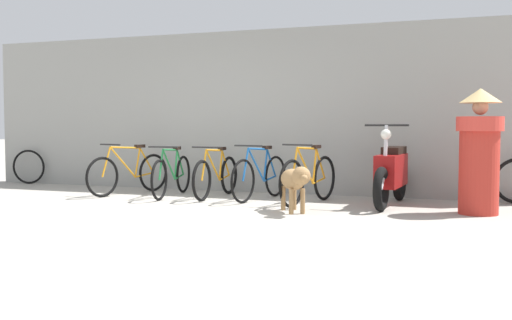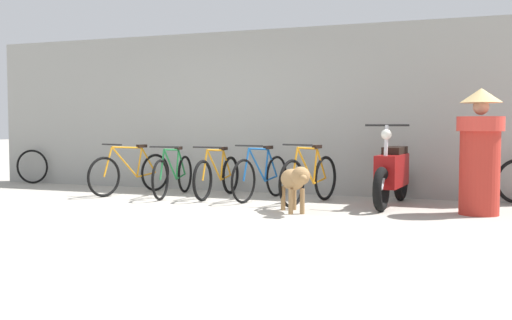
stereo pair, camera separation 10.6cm
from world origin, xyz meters
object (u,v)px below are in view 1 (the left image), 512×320
object	(u,v)px
bicycle_4	(309,179)
person_in_robes	(479,150)
bicycle_0	(129,173)
spare_tire_left	(29,167)
bicycle_2	(216,176)
motorcycle	(391,174)
stray_dog	(295,180)
bicycle_1	(172,175)
bicycle_3	(260,177)

from	to	relation	value
bicycle_4	person_in_robes	distance (m)	2.30
bicycle_0	bicycle_4	world-z (taller)	bicycle_4
person_in_robes	spare_tire_left	size ratio (longest dim) A/B	2.43
bicycle_2	motorcycle	distance (m)	2.65
motorcycle	spare_tire_left	bearing A→B (deg)	-92.08
stray_dog	bicycle_1	bearing A→B (deg)	-147.31
bicycle_1	bicycle_3	size ratio (longest dim) A/B	1.05
bicycle_0	spare_tire_left	xyz separation A→B (m)	(-2.68, 0.81, -0.02)
bicycle_1	motorcycle	world-z (taller)	motorcycle
bicycle_0	bicycle_2	size ratio (longest dim) A/B	1.01
person_in_robes	bicycle_2	bearing A→B (deg)	12.69
motorcycle	stray_dog	world-z (taller)	motorcycle
person_in_robes	motorcycle	bearing A→B (deg)	-0.60
bicycle_1	motorcycle	size ratio (longest dim) A/B	0.91
bicycle_1	bicycle_2	distance (m)	0.71
bicycle_2	person_in_robes	world-z (taller)	person_in_robes
bicycle_3	stray_dog	size ratio (longest dim) A/B	1.71
bicycle_0	bicycle_3	bearing A→B (deg)	107.84
bicycle_1	motorcycle	xyz separation A→B (m)	(3.35, 0.06, 0.11)
stray_dog	person_in_robes	xyz separation A→B (m)	(2.19, 0.68, 0.39)
bicycle_1	person_in_robes	bearing A→B (deg)	78.25
bicycle_2	stray_dog	xyz separation A→B (m)	(1.58, -1.14, 0.09)
person_in_robes	bicycle_3	bearing A→B (deg)	11.61
bicycle_4	person_in_robes	size ratio (longest dim) A/B	1.02
motorcycle	spare_tire_left	size ratio (longest dim) A/B	2.81
bicycle_3	spare_tire_left	size ratio (longest dim) A/B	2.44
bicycle_1	stray_dog	bearing A→B (deg)	58.47
bicycle_2	spare_tire_left	distance (m)	4.24
bicycle_3	person_in_robes	distance (m)	3.11
stray_dog	spare_tire_left	size ratio (longest dim) A/B	1.43
bicycle_0	bicycle_4	size ratio (longest dim) A/B	1.02
bicycle_0	person_in_robes	xyz separation A→B (m)	(5.26, -0.39, 0.46)
motorcycle	spare_tire_left	world-z (taller)	motorcycle
bicycle_2	motorcycle	bearing A→B (deg)	89.56
bicycle_1	bicycle_2	xyz separation A→B (m)	(0.70, 0.11, -0.00)
motorcycle	person_in_robes	world-z (taller)	person_in_robes
stray_dog	spare_tire_left	distance (m)	6.06
bicycle_3	spare_tire_left	xyz separation A→B (m)	(-4.90, 0.77, -0.02)
bicycle_0	spare_tire_left	distance (m)	2.80
bicycle_2	bicycle_4	xyz separation A→B (m)	(1.53, -0.23, 0.02)
bicycle_2	person_in_robes	xyz separation A→B (m)	(3.77, -0.47, 0.47)
bicycle_4	spare_tire_left	size ratio (longest dim) A/B	2.49
bicycle_0	bicycle_3	distance (m)	2.22
bicycle_3	motorcycle	xyz separation A→B (m)	(1.92, -0.02, 0.10)
bicycle_0	stray_dog	world-z (taller)	bicycle_0
bicycle_4	stray_dog	xyz separation A→B (m)	(0.05, -0.91, 0.06)
bicycle_1	bicycle_4	world-z (taller)	bicycle_4
bicycle_2	person_in_robes	size ratio (longest dim) A/B	1.03
motorcycle	person_in_robes	distance (m)	1.25
bicycle_1	spare_tire_left	size ratio (longest dim) A/B	2.56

